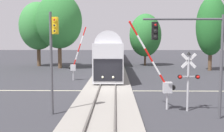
% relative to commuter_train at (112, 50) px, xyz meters
% --- Properties ---
extents(ground_plane, '(220.00, 220.00, 0.00)m').
position_rel_commuter_train_xyz_m(ground_plane, '(-0.00, -29.84, -2.73)').
color(ground_plane, '#333338').
extents(road_centre_stripe, '(44.00, 0.20, 0.01)m').
position_rel_commuter_train_xyz_m(road_centre_stripe, '(-0.00, -29.84, -2.73)').
color(road_centre_stripe, beige).
rests_on(road_centre_stripe, ground).
extents(railway_track, '(4.40, 80.00, 0.32)m').
position_rel_commuter_train_xyz_m(railway_track, '(-0.00, -29.84, -2.64)').
color(railway_track, gray).
rests_on(railway_track, ground).
extents(commuter_train, '(3.04, 60.28, 5.16)m').
position_rel_commuter_train_xyz_m(commuter_train, '(0.00, 0.00, 0.00)').
color(commuter_train, silver).
rests_on(commuter_train, railway_track).
extents(crossing_gate_near, '(3.07, 0.40, 5.71)m').
position_rel_commuter_train_xyz_m(crossing_gate_near, '(3.84, -36.11, -0.82)').
color(crossing_gate_near, '#B7B7BC').
rests_on(crossing_gate_near, ground).
extents(crossing_signal_mast, '(1.36, 0.44, 3.79)m').
position_rel_commuter_train_xyz_m(crossing_signal_mast, '(5.32, -36.51, -0.42)').
color(crossing_signal_mast, '#B2B2B7').
rests_on(crossing_signal_mast, ground).
extents(crossing_gate_far, '(2.07, 0.40, 6.04)m').
position_rel_commuter_train_xyz_m(crossing_gate_far, '(-3.98, -23.56, -0.79)').
color(crossing_gate_far, '#B7B7BC').
rests_on(crossing_gate_far, ground).
extents(traffic_signal_median, '(0.53, 0.38, 6.14)m').
position_rel_commuter_train_xyz_m(traffic_signal_median, '(-2.95, -37.38, 1.36)').
color(traffic_signal_median, '#4C4C51').
rests_on(traffic_signal_median, ground).
extents(traffic_signal_near_right, '(4.90, 0.38, 5.90)m').
position_rel_commuter_train_xyz_m(traffic_signal_near_right, '(5.46, -38.07, 1.73)').
color(traffic_signal_near_right, '#4C4C51').
rests_on(traffic_signal_near_right, ground).
extents(oak_behind_train, '(7.42, 7.42, 12.20)m').
position_rel_commuter_train_xyz_m(oak_behind_train, '(-8.49, -10.39, 4.98)').
color(oak_behind_train, brown).
rests_on(oak_behind_train, ground).
extents(maple_right_background, '(4.44, 4.44, 11.16)m').
position_rel_commuter_train_xyz_m(maple_right_background, '(15.03, -13.42, 3.98)').
color(maple_right_background, brown).
rests_on(maple_right_background, ground).
extents(elm_centre_background, '(5.76, 5.76, 9.40)m').
position_rel_commuter_train_xyz_m(elm_centre_background, '(6.08, -5.46, 2.79)').
color(elm_centre_background, '#4C3828').
rests_on(elm_centre_background, ground).
extents(pine_left_background, '(6.52, 6.52, 11.33)m').
position_rel_commuter_train_xyz_m(pine_left_background, '(-13.05, -6.79, 4.37)').
color(pine_left_background, brown).
rests_on(pine_left_background, ground).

